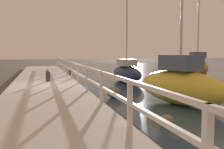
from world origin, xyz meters
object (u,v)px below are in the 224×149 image
(mooring_bollard, at_px, (48,76))
(sailboat_yellow, at_px, (180,84))
(sailboat_navy, at_px, (127,72))
(sailboat_orange, at_px, (197,66))

(mooring_bollard, bearing_deg, sailboat_yellow, -55.30)
(mooring_bollard, height_order, sailboat_navy, sailboat_navy)
(mooring_bollard, xyz_separation_m, sailboat_yellow, (4.46, -6.44, 0.15))
(sailboat_orange, height_order, sailboat_yellow, sailboat_yellow)
(mooring_bollard, height_order, sailboat_yellow, sailboat_yellow)
(mooring_bollard, relative_size, sailboat_yellow, 0.08)
(mooring_bollard, xyz_separation_m, sailboat_navy, (5.01, 1.29, 0.01))
(sailboat_orange, relative_size, sailboat_yellow, 0.87)
(sailboat_navy, height_order, sailboat_yellow, sailboat_yellow)
(sailboat_yellow, bearing_deg, sailboat_navy, 68.19)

